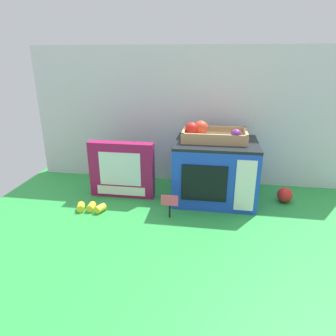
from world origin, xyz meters
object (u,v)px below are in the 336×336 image
at_px(food_groups_crate, 211,135).
at_px(loose_toy_banana, 91,207).
at_px(loose_toy_apple, 285,195).
at_px(price_sign, 170,203).
at_px(cookie_set_box, 122,170).
at_px(toy_microwave, 215,171).

bearing_deg(food_groups_crate, loose_toy_banana, -155.34).
distance_m(food_groups_crate, loose_toy_banana, 0.61).
bearing_deg(loose_toy_apple, price_sign, -155.90).
bearing_deg(food_groups_crate, loose_toy_apple, -1.76).
relative_size(cookie_set_box, price_sign, 3.00).
xyz_separation_m(cookie_set_box, price_sign, (0.25, -0.17, -0.06)).
xyz_separation_m(price_sign, loose_toy_banana, (-0.34, 0.00, -0.05)).
relative_size(toy_microwave, loose_toy_apple, 5.24).
relative_size(price_sign, loose_toy_apple, 1.45).
height_order(food_groups_crate, loose_toy_banana, food_groups_crate).
relative_size(cookie_set_box, loose_toy_apple, 4.37).
xyz_separation_m(cookie_set_box, loose_toy_banana, (-0.09, -0.17, -0.11)).
relative_size(price_sign, loose_toy_banana, 0.75).
distance_m(toy_microwave, cookie_set_box, 0.43).
relative_size(food_groups_crate, price_sign, 2.80).
distance_m(toy_microwave, price_sign, 0.29).
xyz_separation_m(loose_toy_banana, loose_toy_apple, (0.84, 0.22, 0.02)).
height_order(toy_microwave, cookie_set_box, toy_microwave).
height_order(food_groups_crate, price_sign, food_groups_crate).
xyz_separation_m(toy_microwave, price_sign, (-0.18, -0.21, -0.07)).
bearing_deg(food_groups_crate, cookie_set_box, -171.86).
xyz_separation_m(toy_microwave, loose_toy_apple, (0.32, 0.01, -0.10)).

